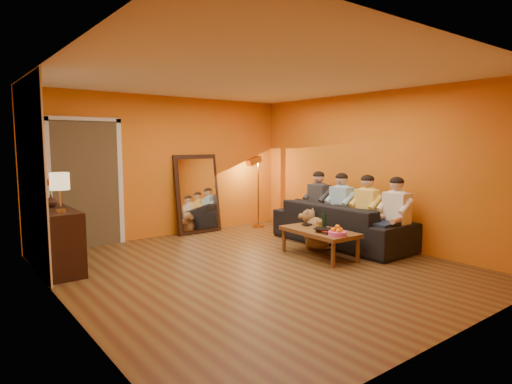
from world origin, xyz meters
TOP-DOWN VIEW (x-y plane):
  - room_shell at (0.00, 0.37)m, footprint 5.00×5.50m
  - white_accent at (-2.48, 1.75)m, footprint 0.02×1.90m
  - doorway_recess at (-1.50, 2.83)m, footprint 1.06×0.30m
  - door_jamb_left at (-2.07, 2.71)m, footprint 0.08×0.06m
  - door_jamb_right at (-0.93, 2.71)m, footprint 0.08×0.06m
  - door_header at (-1.50, 2.71)m, footprint 1.22×0.06m
  - mirror_frame at (0.55, 2.63)m, footprint 0.92×0.27m
  - mirror_glass at (0.55, 2.59)m, footprint 0.78×0.21m
  - sideboard at (-2.24, 1.55)m, footprint 0.44×1.18m
  - table_lamp at (-2.24, 1.25)m, footprint 0.24×0.24m
  - sofa at (2.00, 0.25)m, footprint 2.48×0.97m
  - coffee_table at (1.11, -0.09)m, footprint 0.68×1.25m
  - floor_lamp at (1.83, 2.34)m, footprint 0.31×0.26m
  - dog at (1.42, 0.29)m, footprint 0.41×0.60m
  - person_far_left at (2.13, -0.75)m, footprint 0.70×0.44m
  - person_mid_left at (2.13, -0.20)m, footprint 0.70×0.44m
  - person_mid_right at (2.13, 0.35)m, footprint 0.70×0.44m
  - person_far_right at (2.13, 0.90)m, footprint 0.70×0.44m
  - fruit_bowl at (1.01, -0.54)m, footprint 0.26×0.26m
  - wine_bottle at (1.16, -0.14)m, footprint 0.07×0.07m
  - tumbler at (1.23, 0.03)m, footprint 0.11×0.11m
  - laptop at (1.29, 0.26)m, footprint 0.39×0.32m
  - book_lower at (0.93, -0.29)m, footprint 0.22×0.28m
  - book_mid at (0.94, -0.28)m, footprint 0.19×0.26m
  - book_upper at (0.93, -0.30)m, footprint 0.27×0.30m
  - vase at (-2.24, 1.80)m, footprint 0.17×0.17m
  - flowers at (-2.24, 1.80)m, footprint 0.17×0.17m

SIDE VIEW (x-z plane):
  - coffee_table at x=1.11m, z-range 0.00..0.42m
  - dog at x=1.42m, z-range 0.00..0.68m
  - sofa at x=2.00m, z-range 0.00..0.72m
  - sideboard at x=-2.24m, z-range 0.00..0.85m
  - book_lower at x=0.93m, z-range 0.42..0.44m
  - laptop at x=1.29m, z-range 0.42..0.45m
  - book_mid at x=0.94m, z-range 0.44..0.46m
  - tumbler at x=1.23m, z-range 0.42..0.52m
  - book_upper at x=0.93m, z-range 0.46..0.49m
  - fruit_bowl at x=1.01m, z-range 0.42..0.58m
  - wine_bottle at x=1.16m, z-range 0.42..0.73m
  - person_far_left at x=2.13m, z-range 0.00..1.22m
  - person_mid_left at x=2.13m, z-range 0.00..1.22m
  - person_mid_right at x=2.13m, z-range 0.00..1.22m
  - person_far_right at x=2.13m, z-range 0.00..1.22m
  - floor_lamp at x=1.83m, z-range 0.00..1.44m
  - mirror_frame at x=0.55m, z-range 0.00..1.52m
  - mirror_glass at x=0.55m, z-range 0.09..1.43m
  - vase at x=-2.24m, z-range 0.85..1.02m
  - doorway_recess at x=-1.50m, z-range 0.00..2.10m
  - door_jamb_left at x=-2.07m, z-range -0.05..2.15m
  - door_jamb_right at x=-0.93m, z-range -0.05..2.15m
  - table_lamp at x=-2.24m, z-range 0.85..1.36m
  - flowers at x=-2.24m, z-range 0.97..1.39m
  - room_shell at x=0.00m, z-range 0.00..2.60m
  - white_accent at x=-2.48m, z-range 0.01..2.59m
  - door_header at x=-1.50m, z-range 2.08..2.16m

